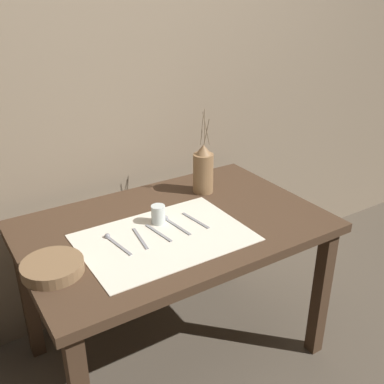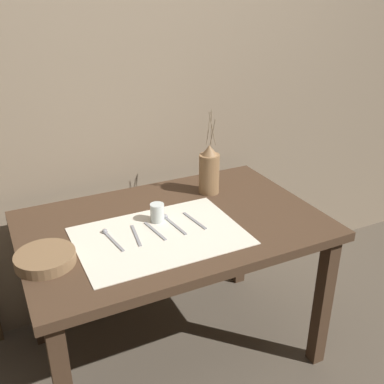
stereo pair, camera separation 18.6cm
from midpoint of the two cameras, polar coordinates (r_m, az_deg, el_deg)
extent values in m
plane|color=brown|center=(2.33, 0.28, -19.33)|extent=(12.00, 12.00, 0.00)
cube|color=gray|center=(2.19, -5.93, 13.61)|extent=(7.00, 0.06, 2.40)
cube|color=#422D1E|center=(1.91, 0.32, -4.38)|extent=(1.26, 0.82, 0.04)
cube|color=#422D1E|center=(2.17, 18.74, -13.18)|extent=(0.06, 0.06, 0.67)
cube|color=#422D1E|center=(2.26, -17.26, -11.26)|extent=(0.06, 0.06, 0.67)
cube|color=#422D1E|center=(2.61, 8.14, -5.01)|extent=(0.06, 0.06, 0.67)
cube|color=beige|center=(1.80, -1.13, -5.67)|extent=(0.66, 0.46, 0.00)
cylinder|color=olive|center=(2.13, 4.69, 2.27)|extent=(0.10, 0.10, 0.19)
cone|color=olive|center=(2.09, 4.80, 5.30)|extent=(0.07, 0.07, 0.05)
cylinder|color=#847056|center=(2.07, 4.73, 7.96)|extent=(0.03, 0.03, 0.15)
cylinder|color=#847056|center=(2.06, 5.22, 7.96)|extent=(0.03, 0.02, 0.16)
cylinder|color=#847056|center=(2.07, 5.08, 8.18)|extent=(0.01, 0.02, 0.16)
cylinder|color=#847056|center=(2.05, 5.27, 7.50)|extent=(0.02, 0.02, 0.13)
cylinder|color=brown|center=(1.68, -15.13, -8.25)|extent=(0.22, 0.22, 0.04)
cylinder|color=silver|center=(1.88, -1.62, -2.71)|extent=(0.06, 0.06, 0.08)
cube|color=gray|center=(1.77, -6.94, -6.32)|extent=(0.04, 0.17, 0.00)
sphere|color=gray|center=(1.83, -8.19, -5.08)|extent=(0.02, 0.02, 0.02)
cube|color=gray|center=(1.80, -4.18, -5.59)|extent=(0.04, 0.17, 0.00)
cube|color=gray|center=(1.82, -1.80, -5.04)|extent=(0.03, 0.17, 0.00)
cube|color=gray|center=(1.86, 0.72, -4.36)|extent=(0.03, 0.17, 0.00)
sphere|color=gray|center=(1.92, -0.65, -3.24)|extent=(0.02, 0.02, 0.02)
cube|color=gray|center=(1.90, 3.13, -3.72)|extent=(0.03, 0.17, 0.00)
camera|label=1|loc=(0.09, -87.17, 1.32)|focal=42.00mm
camera|label=2|loc=(0.09, 92.83, -1.32)|focal=42.00mm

